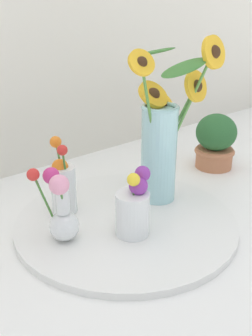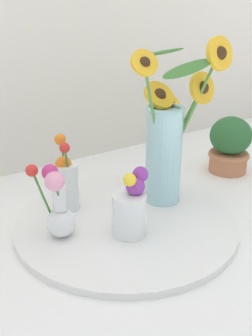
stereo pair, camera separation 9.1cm
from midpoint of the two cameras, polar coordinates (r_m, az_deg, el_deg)
name	(u,v)px [view 1 (the left image)]	position (r m, az deg, el deg)	size (l,w,h in m)	color
ground_plane	(132,235)	(0.94, -1.86, -9.71)	(6.00, 6.00, 0.00)	white
serving_tray	(126,222)	(0.97, -2.70, -7.86)	(0.54, 0.54, 0.02)	white
mason_jar_sunflowers	(162,138)	(1.00, 2.68, 4.28)	(0.23, 0.21, 0.43)	#9ED1D6
vase_small_center	(134,207)	(0.88, -1.85, -5.77)	(0.09, 0.08, 0.16)	white
vase_bulb_right	(61,210)	(0.87, -12.43, -6.11)	(0.09, 0.10, 0.17)	white
vase_small_back	(63,184)	(0.99, -11.75, -2.32)	(0.06, 0.08, 0.19)	white
potted_plant	(215,141)	(1.30, 10.92, 3.81)	(0.13, 0.13, 0.18)	#B7704C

